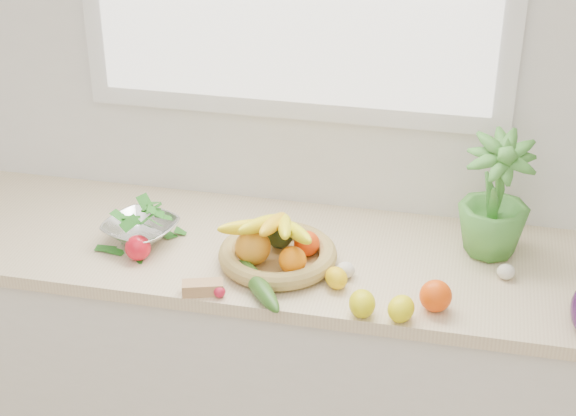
% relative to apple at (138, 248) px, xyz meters
% --- Properties ---
extents(back_wall, '(4.50, 0.02, 2.70)m').
position_rel_apple_xyz_m(back_wall, '(0.36, 0.44, 0.41)').
color(back_wall, white).
rests_on(back_wall, ground).
extents(counter_cabinet, '(2.20, 0.58, 0.86)m').
position_rel_apple_xyz_m(counter_cabinet, '(0.36, 0.14, -0.51)').
color(counter_cabinet, silver).
rests_on(counter_cabinet, ground).
extents(countertop, '(2.24, 0.62, 0.04)m').
position_rel_apple_xyz_m(countertop, '(0.36, 0.14, -0.06)').
color(countertop, beige).
rests_on(countertop, counter_cabinet).
extents(orange_loose, '(0.11, 0.11, 0.09)m').
position_rel_apple_xyz_m(orange_loose, '(0.85, -0.07, 0.01)').
color(orange_loose, '#F64A07').
rests_on(orange_loose, countertop).
extents(lemon_a, '(0.08, 0.10, 0.07)m').
position_rel_apple_xyz_m(lemon_a, '(0.67, -0.14, -0.00)').
color(lemon_a, yellow).
rests_on(lemon_a, countertop).
extents(lemon_b, '(0.09, 0.10, 0.07)m').
position_rel_apple_xyz_m(lemon_b, '(0.77, -0.14, -0.00)').
color(lemon_b, yellow).
rests_on(lemon_b, countertop).
extents(lemon_c, '(0.09, 0.09, 0.06)m').
position_rel_apple_xyz_m(lemon_c, '(0.58, -0.02, -0.01)').
color(lemon_c, yellow).
rests_on(lemon_c, countertop).
extents(apple, '(0.10, 0.10, 0.08)m').
position_rel_apple_xyz_m(apple, '(0.00, 0.00, 0.00)').
color(apple, red).
rests_on(apple, countertop).
extents(ginger, '(0.12, 0.08, 0.04)m').
position_rel_apple_xyz_m(ginger, '(0.23, -0.13, -0.02)').
color(ginger, tan).
rests_on(ginger, countertop).
extents(garlic_a, '(0.06, 0.06, 0.04)m').
position_rel_apple_xyz_m(garlic_a, '(1.03, 0.12, -0.02)').
color(garlic_a, silver).
rests_on(garlic_a, countertop).
extents(garlic_b, '(0.06, 0.06, 0.04)m').
position_rel_apple_xyz_m(garlic_b, '(0.53, 0.12, -0.02)').
color(garlic_b, silver).
rests_on(garlic_b, countertop).
extents(garlic_c, '(0.06, 0.06, 0.04)m').
position_rel_apple_xyz_m(garlic_c, '(0.60, 0.03, -0.02)').
color(garlic_c, beige).
rests_on(garlic_c, countertop).
extents(cucumber, '(0.20, 0.26, 0.05)m').
position_rel_apple_xyz_m(cucumber, '(0.38, -0.09, -0.01)').
color(cucumber, '#285719').
rests_on(cucumber, countertop).
extents(radish, '(0.04, 0.04, 0.03)m').
position_rel_apple_xyz_m(radish, '(0.28, -0.14, -0.02)').
color(radish, red).
rests_on(radish, countertop).
extents(potted_herb, '(0.23, 0.23, 0.36)m').
position_rel_apple_xyz_m(potted_herb, '(0.99, 0.25, 0.15)').
color(potted_herb, '#458E33').
rests_on(potted_herb, countertop).
extents(fruit_basket, '(0.37, 0.37, 0.18)m').
position_rel_apple_xyz_m(fruit_basket, '(0.39, 0.06, 0.01)').
color(fruit_basket, tan).
rests_on(fruit_basket, countertop).
extents(colander_with_spinach, '(0.26, 0.26, 0.11)m').
position_rel_apple_xyz_m(colander_with_spinach, '(-0.03, 0.09, 0.02)').
color(colander_with_spinach, silver).
rests_on(colander_with_spinach, countertop).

